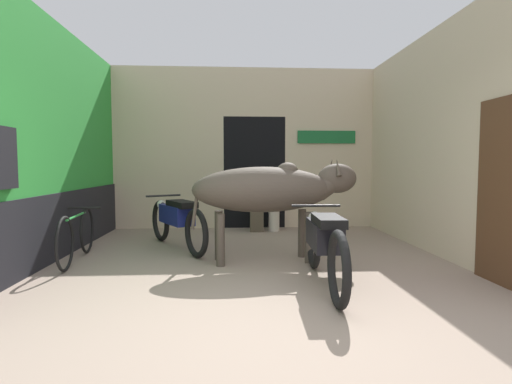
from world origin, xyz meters
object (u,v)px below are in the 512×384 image
motorcycle_far (177,219)px  shopkeeper_seated (256,198)px  bicycle (77,235)px  cow (272,190)px  motorcycle_near (324,242)px  plastic_stool (274,218)px

motorcycle_far → shopkeeper_seated: 2.06m
bicycle → shopkeeper_seated: (2.53, 2.30, 0.29)m
motorcycle_far → bicycle: bearing=-149.0°
cow → shopkeeper_seated: size_ratio=1.89×
motorcycle_near → motorcycle_far: motorcycle_near is taller
motorcycle_far → bicycle: size_ratio=1.13×
motorcycle_far → plastic_stool: (1.66, 1.54, -0.21)m
bicycle → shopkeeper_seated: 3.44m
cow → motorcycle_far: 1.70m
cow → plastic_stool: cow is taller
motorcycle_near → motorcycle_far: 2.69m
motorcycle_far → bicycle: (-1.21, -0.73, -0.11)m
shopkeeper_seated → plastic_stool: shopkeeper_seated is taller
motorcycle_near → bicycle: 3.29m
plastic_stool → cow: bearing=-96.8°
motorcycle_near → plastic_stool: (-0.16, 3.51, -0.21)m
bicycle → plastic_stool: bearing=38.3°
motorcycle_near → bicycle: motorcycle_near is taller
cow → motorcycle_near: (0.45, -1.10, -0.49)m
plastic_stool → bicycle: bearing=-141.7°
shopkeeper_seated → motorcycle_near: bearing=-81.9°
cow → plastic_stool: bearing=83.2°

